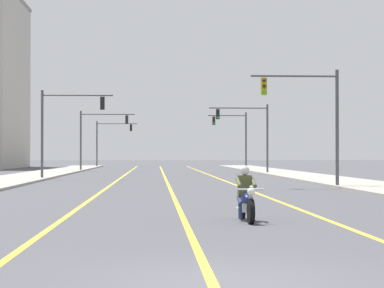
{
  "coord_description": "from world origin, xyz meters",
  "views": [
    {
      "loc": [
        -1.01,
        -10.2,
        1.77
      ],
      "look_at": [
        0.56,
        20.42,
        2.18
      ],
      "focal_mm": 68.79,
      "sensor_mm": 36.0,
      "label": 1
    }
  ],
  "objects_px": {
    "traffic_signal_near_left": "(63,120)",
    "traffic_signal_mid_left": "(97,131)",
    "traffic_signal_far_right": "(235,132)",
    "traffic_signal_near_right": "(312,110)",
    "traffic_signal_far_left": "(109,136)",
    "traffic_signal_mid_right": "(250,127)",
    "motorcycle_with_rider": "(246,199)"
  },
  "relations": [
    {
      "from": "motorcycle_with_rider",
      "to": "traffic_signal_far_left",
      "type": "xyz_separation_m",
      "value": [
        -8.56,
        80.14,
        3.55
      ]
    },
    {
      "from": "motorcycle_with_rider",
      "to": "traffic_signal_near_right",
      "type": "height_order",
      "value": "traffic_signal_near_right"
    },
    {
      "from": "motorcycle_with_rider",
      "to": "traffic_signal_mid_left",
      "type": "relative_size",
      "value": 0.35
    },
    {
      "from": "traffic_signal_mid_right",
      "to": "traffic_signal_far_right",
      "type": "height_order",
      "value": "same"
    },
    {
      "from": "motorcycle_with_rider",
      "to": "traffic_signal_mid_left",
      "type": "bearing_deg",
      "value": 98.36
    },
    {
      "from": "traffic_signal_near_right",
      "to": "traffic_signal_mid_left",
      "type": "height_order",
      "value": "same"
    },
    {
      "from": "traffic_signal_mid_right",
      "to": "traffic_signal_far_left",
      "type": "xyz_separation_m",
      "value": [
        -14.68,
        34.41,
        0.01
      ]
    },
    {
      "from": "traffic_signal_mid_left",
      "to": "traffic_signal_far_right",
      "type": "xyz_separation_m",
      "value": [
        14.5,
        1.83,
        -0.09
      ]
    },
    {
      "from": "motorcycle_with_rider",
      "to": "traffic_signal_near_right",
      "type": "xyz_separation_m",
      "value": [
        5.87,
        18.89,
        3.5
      ]
    },
    {
      "from": "traffic_signal_mid_left",
      "to": "traffic_signal_near_left",
      "type": "bearing_deg",
      "value": -91.04
    },
    {
      "from": "traffic_signal_near_right",
      "to": "traffic_signal_far_right",
      "type": "height_order",
      "value": "same"
    },
    {
      "from": "traffic_signal_mid_right",
      "to": "motorcycle_with_rider",
      "type": "bearing_deg",
      "value": -97.62
    },
    {
      "from": "traffic_signal_near_right",
      "to": "traffic_signal_mid_right",
      "type": "xyz_separation_m",
      "value": [
        0.25,
        26.83,
        0.04
      ]
    },
    {
      "from": "motorcycle_with_rider",
      "to": "traffic_signal_far_right",
      "type": "xyz_separation_m",
      "value": [
        6.18,
        58.45,
        3.46
      ]
    },
    {
      "from": "traffic_signal_near_left",
      "to": "traffic_signal_mid_left",
      "type": "xyz_separation_m",
      "value": [
        0.44,
        24.43,
        0.04
      ]
    },
    {
      "from": "traffic_signal_near_left",
      "to": "traffic_signal_mid_right",
      "type": "xyz_separation_m",
      "value": [
        14.89,
        13.53,
        0.02
      ]
    },
    {
      "from": "traffic_signal_near_left",
      "to": "traffic_signal_mid_left",
      "type": "bearing_deg",
      "value": 88.96
    },
    {
      "from": "traffic_signal_near_right",
      "to": "traffic_signal_near_left",
      "type": "xyz_separation_m",
      "value": [
        -14.64,
        13.29,
        0.02
      ]
    },
    {
      "from": "traffic_signal_near_right",
      "to": "traffic_signal_far_right",
      "type": "distance_m",
      "value": 39.56
    },
    {
      "from": "traffic_signal_mid_left",
      "to": "traffic_signal_far_right",
      "type": "relative_size",
      "value": 1.0
    },
    {
      "from": "traffic_signal_mid_right",
      "to": "traffic_signal_mid_left",
      "type": "distance_m",
      "value": 18.1
    },
    {
      "from": "traffic_signal_near_left",
      "to": "traffic_signal_far_left",
      "type": "height_order",
      "value": "same"
    },
    {
      "from": "traffic_signal_near_right",
      "to": "traffic_signal_mid_right",
      "type": "distance_m",
      "value": 26.83
    },
    {
      "from": "traffic_signal_near_right",
      "to": "traffic_signal_far_left",
      "type": "bearing_deg",
      "value": 103.27
    },
    {
      "from": "traffic_signal_near_left",
      "to": "traffic_signal_near_right",
      "type": "bearing_deg",
      "value": -42.24
    },
    {
      "from": "traffic_signal_mid_left",
      "to": "traffic_signal_far_right",
      "type": "distance_m",
      "value": 14.62
    },
    {
      "from": "motorcycle_with_rider",
      "to": "traffic_signal_near_left",
      "type": "xyz_separation_m",
      "value": [
        -8.77,
        32.19,
        3.52
      ]
    },
    {
      "from": "traffic_signal_mid_left",
      "to": "traffic_signal_far_right",
      "type": "height_order",
      "value": "same"
    },
    {
      "from": "traffic_signal_far_right",
      "to": "traffic_signal_mid_left",
      "type": "bearing_deg",
      "value": -172.8
    },
    {
      "from": "traffic_signal_near_left",
      "to": "traffic_signal_mid_right",
      "type": "bearing_deg",
      "value": 42.27
    },
    {
      "from": "traffic_signal_mid_right",
      "to": "traffic_signal_far_left",
      "type": "bearing_deg",
      "value": 113.11
    },
    {
      "from": "traffic_signal_mid_right",
      "to": "traffic_signal_mid_left",
      "type": "bearing_deg",
      "value": 142.97
    }
  ]
}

